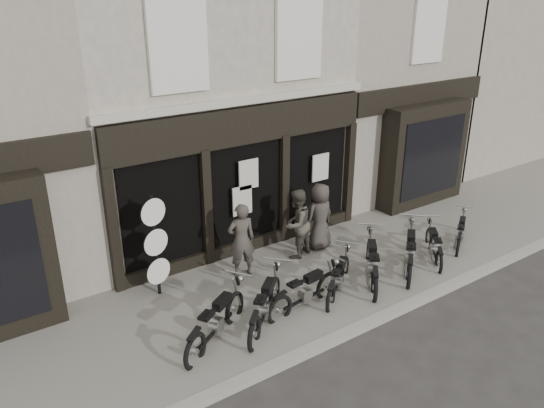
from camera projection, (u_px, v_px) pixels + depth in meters
ground_plane at (318, 304)px, 11.77m from camera, size 90.00×90.00×0.00m
pavement at (293, 284)px, 12.43m from camera, size 30.00×4.20×0.12m
kerb at (357, 329)px, 10.79m from camera, size 30.00×0.25×0.13m
central_building at (187, 82)px, 14.76m from camera, size 7.30×6.22×8.34m
neighbour_right at (356, 66)px, 18.08m from camera, size 5.60×6.73×8.34m
filler_right at (497, 50)px, 22.43m from camera, size 11.00×6.00×8.20m
motorcycle_0 at (217, 324)px, 10.32m from camera, size 2.03×1.42×1.08m
motorcycle_1 at (265, 308)px, 10.84m from camera, size 1.86×1.67×1.08m
motorcycle_2 at (305, 294)px, 11.38m from camera, size 2.11×0.58×1.01m
motorcycle_3 at (338, 280)px, 11.97m from camera, size 1.73×1.36×0.95m
motorcycle_4 at (372, 266)px, 12.46m from camera, size 1.70×1.91×1.10m
motorcycle_5 at (410, 255)px, 12.96m from camera, size 1.91×1.74×1.12m
motorcycle_6 at (434, 248)px, 13.51m from camera, size 1.40×1.60×0.92m
motorcycle_7 at (460, 235)px, 14.24m from camera, size 1.66×1.22×0.90m
man_left at (241, 240)px, 12.41m from camera, size 0.75×0.58×1.82m
man_centre at (297, 224)px, 13.30m from camera, size 1.05×0.94×1.80m
man_right at (320, 216)px, 13.76m from camera, size 0.91×0.64×1.77m
advert_sign_post at (156, 250)px, 11.51m from camera, size 0.61×0.39×2.51m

